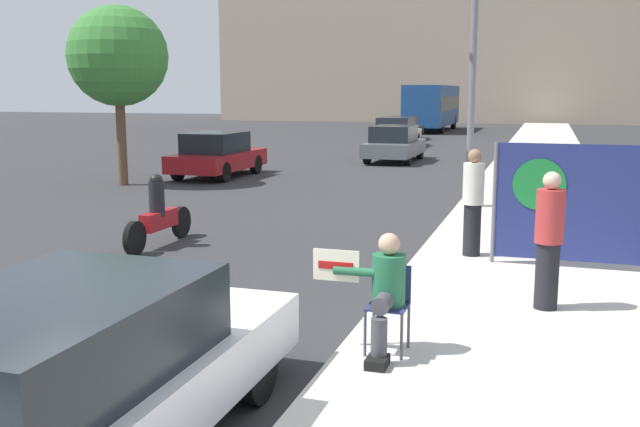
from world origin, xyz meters
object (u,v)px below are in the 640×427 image
at_px(parked_car_curbside, 65,382).
at_px(protest_banner, 573,203).
at_px(car_on_road_midblock, 394,144).
at_px(motorcycle_on_road, 158,216).
at_px(street_tree_near_curb, 118,57).
at_px(seated_protester, 384,290).
at_px(jogger_on_sidewalk, 549,240).
at_px(traffic_light_pole, 424,29).
at_px(car_on_road_nearest, 217,155).
at_px(car_on_road_distant, 396,132).
at_px(pedestrian_behind, 473,202).
at_px(car_on_road_far_lane, 402,128).
at_px(city_bus_on_road, 432,105).

bearing_deg(parked_car_curbside, protest_banner, 62.66).
height_order(protest_banner, car_on_road_midblock, protest_banner).
bearing_deg(protest_banner, parked_car_curbside, -117.34).
bearing_deg(motorcycle_on_road, street_tree_near_curb, 126.86).
bearing_deg(motorcycle_on_road, seated_protester, -40.79).
height_order(jogger_on_sidewalk, car_on_road_midblock, jogger_on_sidewalk).
distance_m(traffic_light_pole, parked_car_curbside, 12.67).
distance_m(car_on_road_nearest, street_tree_near_curb, 4.50).
bearing_deg(seated_protester, protest_banner, 82.20).
distance_m(seated_protester, car_on_road_distant, 30.18).
height_order(protest_banner, car_on_road_distant, protest_banner).
xyz_separation_m(seated_protester, motorcycle_on_road, (-5.18, 4.47, -0.26)).
bearing_deg(jogger_on_sidewalk, car_on_road_midblock, -101.11).
bearing_deg(car_on_road_midblock, seated_protester, -78.46).
height_order(parked_car_curbside, car_on_road_midblock, car_on_road_midblock).
xyz_separation_m(jogger_on_sidewalk, parked_car_curbside, (-3.32, -4.78, -0.31)).
relative_size(jogger_on_sidewalk, car_on_road_distant, 0.40).
xyz_separation_m(jogger_on_sidewalk, pedestrian_behind, (-1.17, 2.66, 0.02)).
bearing_deg(protest_banner, seated_protester, -113.24).
bearing_deg(car_on_road_distant, car_on_road_far_lane, 97.83).
height_order(jogger_on_sidewalk, car_on_road_far_lane, jogger_on_sidewalk).
xyz_separation_m(pedestrian_behind, car_on_road_far_lane, (-7.09, 30.05, -0.34)).
bearing_deg(seated_protester, motorcycle_on_road, 154.65).
bearing_deg(car_on_road_midblock, street_tree_near_curb, -122.76).
relative_size(car_on_road_midblock, street_tree_near_curb, 0.83).
height_order(pedestrian_behind, motorcycle_on_road, pedestrian_behind).
bearing_deg(jogger_on_sidewalk, seated_protester, 25.45).
xyz_separation_m(parked_car_curbside, car_on_road_distant, (-4.22, 32.25, 0.04)).
relative_size(jogger_on_sidewalk, pedestrian_behind, 0.98).
height_order(car_on_road_nearest, car_on_road_distant, car_on_road_distant).
bearing_deg(city_bus_on_road, car_on_road_far_lane, -90.70).
bearing_deg(parked_car_curbside, street_tree_near_curb, 121.62).
relative_size(parked_car_curbside, car_on_road_distant, 1.12).
height_order(protest_banner, motorcycle_on_road, protest_banner).
bearing_deg(parked_car_curbside, car_on_road_far_lane, 97.50).
distance_m(pedestrian_behind, parked_car_curbside, 7.75).
bearing_deg(car_on_road_nearest, jogger_on_sidewalk, -50.06).
height_order(seated_protester, traffic_light_pole, traffic_light_pole).
distance_m(seated_protester, jogger_on_sidewalk, 2.63).
bearing_deg(car_on_road_far_lane, car_on_road_midblock, -80.15).
bearing_deg(street_tree_near_curb, protest_banner, -30.57).
distance_m(jogger_on_sidewalk, motorcycle_on_road, 7.15).
bearing_deg(car_on_road_nearest, motorcycle_on_road, -69.87).
relative_size(pedestrian_behind, car_on_road_far_lane, 0.37).
height_order(seated_protester, car_on_road_midblock, car_on_road_midblock).
xyz_separation_m(parked_car_curbside, motorcycle_on_road, (-3.41, 7.14, -0.14)).
distance_m(car_on_road_midblock, car_on_road_distant, 8.16).
xyz_separation_m(pedestrian_behind, parked_car_curbside, (-2.15, -7.44, -0.33)).
bearing_deg(pedestrian_behind, jogger_on_sidewalk, 38.23).
bearing_deg(motorcycle_on_road, jogger_on_sidewalk, -19.32).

